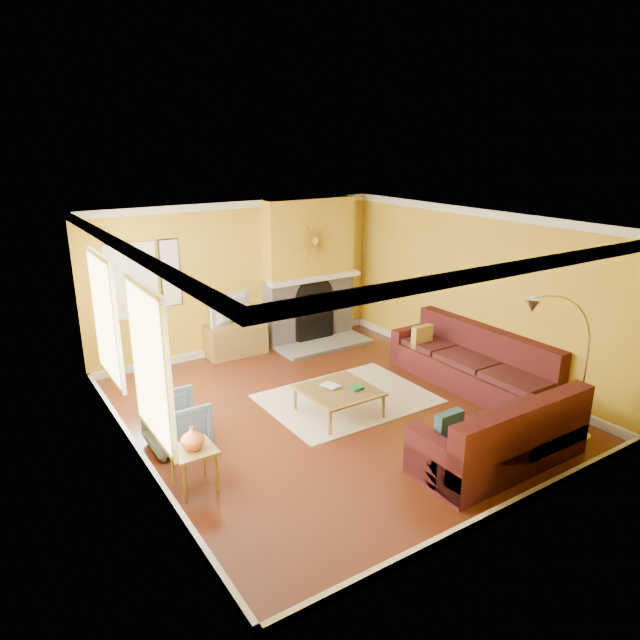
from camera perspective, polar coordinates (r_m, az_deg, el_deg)
floor at (r=8.34m, az=1.25°, el=-8.97°), size 5.50×6.00×0.02m
ceiling at (r=7.52m, az=1.39°, el=9.90°), size 5.50×6.00×0.02m
wall_back at (r=10.36m, az=-8.13°, el=4.22°), size 5.50×0.02×2.70m
wall_front at (r=5.76m, az=18.58°, el=-7.66°), size 5.50×0.02×2.70m
wall_left at (r=6.75m, az=-18.48°, el=-3.90°), size 0.02×6.00×2.70m
wall_right at (r=9.59m, az=15.09°, el=2.70°), size 0.02×6.00×2.70m
baseboard at (r=8.30m, az=1.26°, el=-8.54°), size 5.50×6.00×0.12m
crown_molding at (r=7.53m, az=1.39°, el=9.37°), size 5.50×6.00×0.12m
window_left_near at (r=7.92m, az=-20.78°, el=0.15°), size 0.06×1.22×1.72m
window_left_far at (r=6.16m, az=-16.78°, el=-4.30°), size 0.06×1.22×1.72m
window_back at (r=9.65m, az=-18.32°, el=3.72°), size 0.82×0.06×1.22m
wall_art at (r=9.82m, az=-14.71°, el=4.58°), size 0.34×0.04×1.14m
fireplace at (r=10.80m, az=-1.14°, el=4.95°), size 1.80×0.40×2.70m
mantel at (r=10.63m, az=-0.45°, el=4.18°), size 1.92×0.22×0.08m
hearth at (r=10.73m, az=0.46°, el=-2.49°), size 1.80×0.70×0.06m
sunburst at (r=10.49m, az=-0.49°, el=7.92°), size 0.70×0.04×0.70m
rug at (r=8.64m, az=2.74°, el=-7.85°), size 2.40×1.80×0.02m
sectional_sofa at (r=8.27m, az=12.04°, el=-6.09°), size 2.98×3.64×0.90m
coffee_table at (r=8.11m, az=1.87°, el=-8.14°), size 0.99×0.99×0.39m
media_console at (r=10.35m, az=-8.44°, el=-1.89°), size 1.07×0.48×0.59m
tv at (r=10.18m, az=-8.58°, el=1.10°), size 0.92×0.43×0.54m
subwoofer at (r=10.53m, az=-7.40°, el=-2.30°), size 0.31×0.31×0.31m
armchair at (r=7.50m, az=-14.13°, el=-9.84°), size 0.72×0.70×0.66m
side_table at (r=6.64m, az=-12.44°, el=-14.33°), size 0.46×0.46×0.51m
vase at (r=6.45m, az=-12.67°, el=-11.40°), size 0.26×0.26×0.27m
book at (r=8.02m, az=0.60°, el=-6.80°), size 0.25×0.29×0.02m
arc_lamp at (r=7.45m, az=22.77°, el=-4.99°), size 1.32×0.36×2.06m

